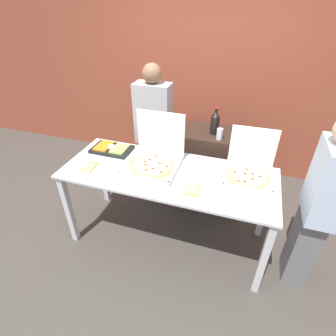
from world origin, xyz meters
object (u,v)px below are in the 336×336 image
(paper_plate_front_left, at_px, (193,190))
(paper_plate_front_right, at_px, (89,167))
(veggie_tray, at_px, (112,149))
(person_guest_cap, at_px, (318,207))
(pizza_box_far_right, at_px, (155,157))
(pizza_box_near_left, at_px, (249,169))
(person_guest_plaid, at_px, (154,135))
(soda_bottle, at_px, (215,122))
(soda_can_silver, at_px, (220,134))

(paper_plate_front_left, bearing_deg, paper_plate_front_right, 178.56)
(veggie_tray, xyz_separation_m, person_guest_cap, (2.00, -0.27, -0.04))
(pizza_box_far_right, height_order, person_guest_cap, person_guest_cap)
(paper_plate_front_right, bearing_deg, person_guest_cap, 3.03)
(person_guest_cap, bearing_deg, pizza_box_near_left, 67.19)
(pizza_box_far_right, height_order, paper_plate_front_left, pizza_box_far_right)
(paper_plate_front_right, distance_m, person_guest_plaid, 0.90)
(pizza_box_near_left, xyz_separation_m, paper_plate_front_left, (-0.43, -0.38, -0.06))
(soda_bottle, relative_size, person_guest_cap, 0.18)
(soda_bottle, relative_size, person_guest_plaid, 0.18)
(soda_bottle, bearing_deg, person_guest_plaid, -172.87)
(pizza_box_far_right, height_order, person_guest_plaid, person_guest_plaid)
(paper_plate_front_left, bearing_deg, pizza_box_far_right, 148.08)
(soda_can_silver, bearing_deg, paper_plate_front_left, -95.83)
(soda_can_silver, relative_size, person_guest_plaid, 0.07)
(pizza_box_far_right, bearing_deg, soda_bottle, 54.33)
(paper_plate_front_left, bearing_deg, soda_bottle, 89.68)
(paper_plate_front_right, height_order, paper_plate_front_left, same)
(paper_plate_front_right, xyz_separation_m, person_guest_plaid, (0.36, 0.82, 0.01))
(person_guest_plaid, bearing_deg, paper_plate_front_left, 128.72)
(paper_plate_front_right, distance_m, person_guest_cap, 2.05)
(pizza_box_near_left, bearing_deg, person_guest_plaid, 155.71)
(paper_plate_front_left, bearing_deg, person_guest_cap, 7.63)
(soda_can_silver, bearing_deg, pizza_box_far_right, -135.55)
(veggie_tray, height_order, person_guest_plaid, person_guest_plaid)
(veggie_tray, height_order, soda_bottle, soda_bottle)
(person_guest_plaid, relative_size, person_guest_cap, 1.04)
(soda_can_silver, xyz_separation_m, person_guest_cap, (0.92, -0.68, -0.19))
(paper_plate_front_left, xyz_separation_m, veggie_tray, (-1.00, 0.40, 0.01))
(pizza_box_near_left, height_order, person_guest_plaid, person_guest_plaid)
(soda_can_silver, bearing_deg, person_guest_cap, -36.32)
(paper_plate_front_left, xyz_separation_m, soda_can_silver, (0.08, 0.81, 0.16))
(pizza_box_near_left, bearing_deg, soda_can_silver, 127.49)
(paper_plate_front_right, relative_size, veggie_tray, 0.58)
(soda_bottle, xyz_separation_m, person_guest_plaid, (-0.69, -0.09, -0.23))
(pizza_box_far_right, distance_m, person_guest_plaid, 0.61)
(pizza_box_near_left, xyz_separation_m, pizza_box_far_right, (-0.89, -0.09, 0.01))
(paper_plate_front_right, xyz_separation_m, paper_plate_front_left, (1.04, -0.03, -0.00))
(soda_bottle, bearing_deg, veggie_tray, -151.97)
(pizza_box_near_left, xyz_separation_m, soda_bottle, (-0.43, 0.56, 0.17))
(paper_plate_front_left, xyz_separation_m, soda_bottle, (0.01, 0.94, 0.23))
(pizza_box_near_left, distance_m, person_guest_cap, 0.63)
(veggie_tray, bearing_deg, soda_bottle, 28.03)
(pizza_box_far_right, bearing_deg, person_guest_cap, -6.21)
(paper_plate_front_right, distance_m, paper_plate_front_left, 1.04)
(soda_can_silver, bearing_deg, person_guest_plaid, 177.25)
(paper_plate_front_right, height_order, veggie_tray, veggie_tray)
(soda_bottle, xyz_separation_m, person_guest_cap, (1.00, -0.80, -0.26))
(paper_plate_front_right, relative_size, soda_can_silver, 2.00)
(person_guest_cap, bearing_deg, soda_can_silver, 53.68)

